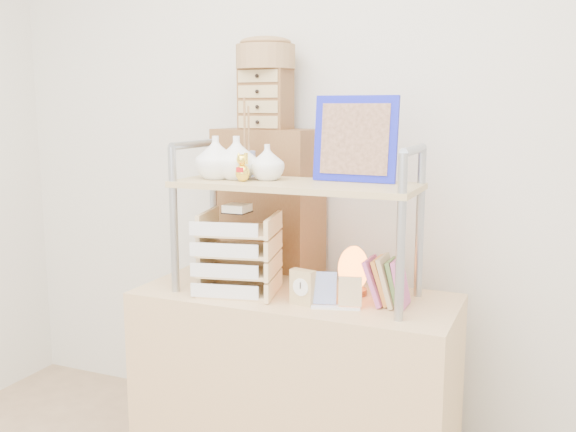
{
  "coord_description": "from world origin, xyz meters",
  "views": [
    {
      "loc": [
        0.89,
        -0.95,
        1.44
      ],
      "look_at": [
        -0.03,
        1.2,
        1.04
      ],
      "focal_mm": 40.0,
      "sensor_mm": 36.0,
      "label": 1
    }
  ],
  "objects_px": {
    "letter_tray": "(238,257)",
    "salt_lamp": "(353,270)",
    "desk": "(295,387)",
    "cabinet": "(269,281)"
  },
  "relations": [
    {
      "from": "desk",
      "to": "cabinet",
      "type": "xyz_separation_m",
      "value": [
        -0.28,
        0.37,
        0.3
      ]
    },
    {
      "from": "desk",
      "to": "salt_lamp",
      "type": "height_order",
      "value": "salt_lamp"
    },
    {
      "from": "letter_tray",
      "to": "salt_lamp",
      "type": "bearing_deg",
      "value": 18.79
    },
    {
      "from": "desk",
      "to": "cabinet",
      "type": "relative_size",
      "value": 0.89
    },
    {
      "from": "salt_lamp",
      "to": "letter_tray",
      "type": "bearing_deg",
      "value": -161.21
    },
    {
      "from": "cabinet",
      "to": "salt_lamp",
      "type": "relative_size",
      "value": 7.28
    },
    {
      "from": "letter_tray",
      "to": "salt_lamp",
      "type": "relative_size",
      "value": 1.82
    },
    {
      "from": "cabinet",
      "to": "letter_tray",
      "type": "height_order",
      "value": "cabinet"
    },
    {
      "from": "cabinet",
      "to": "salt_lamp",
      "type": "bearing_deg",
      "value": -24.47
    },
    {
      "from": "letter_tray",
      "to": "salt_lamp",
      "type": "distance_m",
      "value": 0.43
    }
  ]
}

